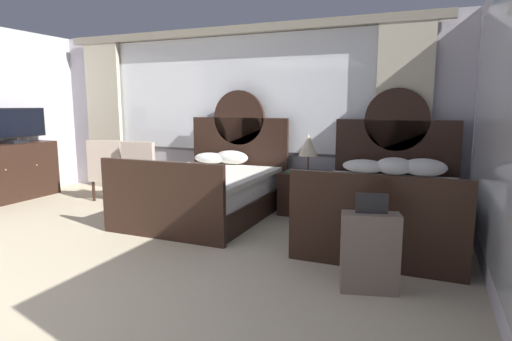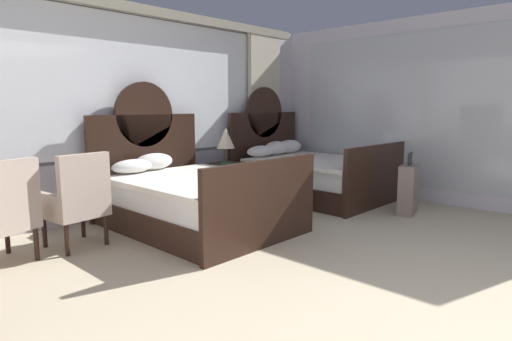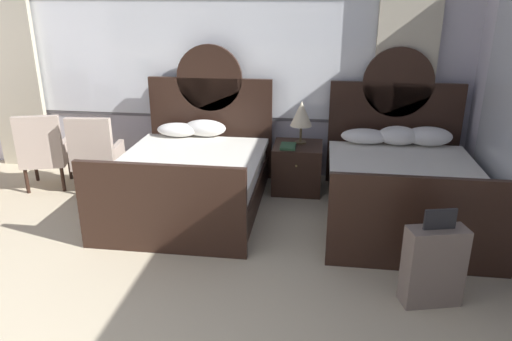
{
  "view_description": "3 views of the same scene",
  "coord_description": "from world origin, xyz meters",
  "px_view_note": "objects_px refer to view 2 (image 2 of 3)",
  "views": [
    {
      "loc": [
        2.87,
        -1.61,
        1.49
      ],
      "look_at": [
        1.13,
        2.57,
        0.78
      ],
      "focal_mm": 29.11,
      "sensor_mm": 36.0,
      "label": 1
    },
    {
      "loc": [
        -2.91,
        -0.66,
        1.42
      ],
      "look_at": [
        0.62,
        2.67,
        0.68
      ],
      "focal_mm": 30.09,
      "sensor_mm": 36.0,
      "label": 2
    },
    {
      "loc": [
        1.57,
        -1.72,
        2.32
      ],
      "look_at": [
        1.0,
        2.41,
        0.77
      ],
      "focal_mm": 33.8,
      "sensor_mm": 36.0,
      "label": 3
    }
  ],
  "objects_px": {
    "bed_near_window": "(194,197)",
    "bed_near_mirror": "(310,174)",
    "nightstand_between_beds": "(229,183)",
    "book_on_nightstand": "(229,164)",
    "armchair_by_window_left": "(78,199)",
    "armchair_by_window_centre": "(2,211)",
    "suitcase_on_floor": "(408,189)",
    "table_lamp_on_nightstand": "(226,138)"
  },
  "relations": [
    {
      "from": "nightstand_between_beds",
      "to": "book_on_nightstand",
      "type": "relative_size",
      "value": 2.35
    },
    {
      "from": "armchair_by_window_left",
      "to": "suitcase_on_floor",
      "type": "height_order",
      "value": "armchair_by_window_left"
    },
    {
      "from": "book_on_nightstand",
      "to": "armchair_by_window_left",
      "type": "height_order",
      "value": "armchair_by_window_left"
    },
    {
      "from": "bed_near_window",
      "to": "armchair_by_window_left",
      "type": "xyz_separation_m",
      "value": [
        -1.25,
        0.24,
        0.14
      ]
    },
    {
      "from": "book_on_nightstand",
      "to": "nightstand_between_beds",
      "type": "bearing_deg",
      "value": 46.46
    },
    {
      "from": "bed_near_mirror",
      "to": "table_lamp_on_nightstand",
      "type": "xyz_separation_m",
      "value": [
        -1.13,
        0.7,
        0.58
      ]
    },
    {
      "from": "table_lamp_on_nightstand",
      "to": "armchair_by_window_left",
      "type": "xyz_separation_m",
      "value": [
        -2.44,
        -0.48,
        -0.45
      ]
    },
    {
      "from": "armchair_by_window_centre",
      "to": "suitcase_on_floor",
      "type": "xyz_separation_m",
      "value": [
        4.27,
        -1.8,
        -0.17
      ]
    },
    {
      "from": "book_on_nightstand",
      "to": "suitcase_on_floor",
      "type": "xyz_separation_m",
      "value": [
        1.29,
        -2.08,
        -0.27
      ]
    },
    {
      "from": "bed_near_mirror",
      "to": "armchair_by_window_left",
      "type": "height_order",
      "value": "bed_near_mirror"
    },
    {
      "from": "armchair_by_window_centre",
      "to": "suitcase_on_floor",
      "type": "relative_size",
      "value": 1.18
    },
    {
      "from": "suitcase_on_floor",
      "to": "book_on_nightstand",
      "type": "bearing_deg",
      "value": 121.85
    },
    {
      "from": "bed_near_window",
      "to": "nightstand_between_beds",
      "type": "height_order",
      "value": "bed_near_window"
    },
    {
      "from": "nightstand_between_beds",
      "to": "suitcase_on_floor",
      "type": "relative_size",
      "value": 0.75
    },
    {
      "from": "bed_near_window",
      "to": "book_on_nightstand",
      "type": "relative_size",
      "value": 8.24
    },
    {
      "from": "nightstand_between_beds",
      "to": "bed_near_mirror",
      "type": "bearing_deg",
      "value": -28.12
    },
    {
      "from": "armchair_by_window_left",
      "to": "armchair_by_window_centre",
      "type": "height_order",
      "value": "same"
    },
    {
      "from": "nightstand_between_beds",
      "to": "suitcase_on_floor",
      "type": "distance_m",
      "value": 2.49
    },
    {
      "from": "nightstand_between_beds",
      "to": "bed_near_window",
      "type": "bearing_deg",
      "value": -151.3
    },
    {
      "from": "book_on_nightstand",
      "to": "bed_near_mirror",
      "type": "bearing_deg",
      "value": -21.55
    },
    {
      "from": "bed_near_window",
      "to": "suitcase_on_floor",
      "type": "height_order",
      "value": "bed_near_window"
    },
    {
      "from": "bed_near_mirror",
      "to": "suitcase_on_floor",
      "type": "relative_size",
      "value": 2.65
    },
    {
      "from": "bed_near_mirror",
      "to": "armchair_by_window_centre",
      "type": "relative_size",
      "value": 2.23
    },
    {
      "from": "book_on_nightstand",
      "to": "suitcase_on_floor",
      "type": "bearing_deg",
      "value": -58.15
    },
    {
      "from": "bed_near_window",
      "to": "bed_near_mirror",
      "type": "relative_size",
      "value": 1.0
    },
    {
      "from": "bed_near_window",
      "to": "book_on_nightstand",
      "type": "height_order",
      "value": "bed_near_window"
    },
    {
      "from": "nightstand_between_beds",
      "to": "suitcase_on_floor",
      "type": "xyz_separation_m",
      "value": [
        1.18,
        -2.19,
        0.04
      ]
    },
    {
      "from": "bed_near_mirror",
      "to": "armchair_by_window_left",
      "type": "bearing_deg",
      "value": 176.35
    },
    {
      "from": "bed_near_window",
      "to": "bed_near_mirror",
      "type": "distance_m",
      "value": 2.32
    },
    {
      "from": "table_lamp_on_nightstand",
      "to": "armchair_by_window_left",
      "type": "bearing_deg",
      "value": -168.93
    },
    {
      "from": "bed_near_window",
      "to": "suitcase_on_floor",
      "type": "distance_m",
      "value": 2.81
    },
    {
      "from": "book_on_nightstand",
      "to": "armchair_by_window_centre",
      "type": "bearing_deg",
      "value": -174.81
    },
    {
      "from": "suitcase_on_floor",
      "to": "bed_near_mirror",
      "type": "bearing_deg",
      "value": 90.74
    },
    {
      "from": "bed_near_window",
      "to": "armchair_by_window_centre",
      "type": "height_order",
      "value": "bed_near_window"
    },
    {
      "from": "bed_near_window",
      "to": "table_lamp_on_nightstand",
      "type": "xyz_separation_m",
      "value": [
        1.18,
        0.72,
        0.59
      ]
    },
    {
      "from": "armchair_by_window_left",
      "to": "armchair_by_window_centre",
      "type": "bearing_deg",
      "value": 179.75
    },
    {
      "from": "nightstand_between_beds",
      "to": "armchair_by_window_left",
      "type": "relative_size",
      "value": 0.64
    },
    {
      "from": "armchair_by_window_centre",
      "to": "armchair_by_window_left",
      "type": "bearing_deg",
      "value": -0.25
    },
    {
      "from": "bed_near_window",
      "to": "armchair_by_window_centre",
      "type": "xyz_separation_m",
      "value": [
        -1.93,
        0.25,
        0.14
      ]
    },
    {
      "from": "armchair_by_window_left",
      "to": "bed_near_mirror",
      "type": "bearing_deg",
      "value": -3.65
    },
    {
      "from": "armchair_by_window_left",
      "to": "armchair_by_window_centre",
      "type": "xyz_separation_m",
      "value": [
        -0.68,
        0.0,
        0.0
      ]
    },
    {
      "from": "book_on_nightstand",
      "to": "table_lamp_on_nightstand",
      "type": "bearing_deg",
      "value": 56.24
    }
  ]
}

